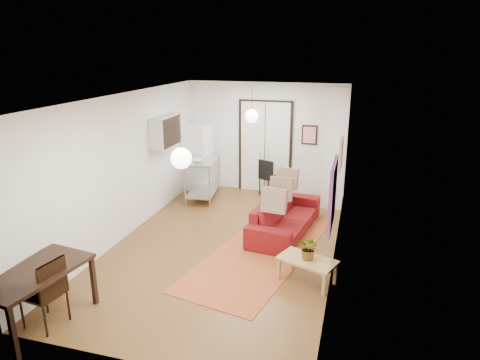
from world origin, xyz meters
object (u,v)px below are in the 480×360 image
(fridge, at_px, (199,157))
(black_side_chair, at_px, (271,173))
(kitchen_counter, at_px, (203,172))
(sofa, at_px, (285,217))
(dining_chair_near, at_px, (47,283))
(coffee_table, at_px, (307,262))
(dining_chair_far, at_px, (47,283))
(dining_table, at_px, (34,277))

(fridge, relative_size, black_side_chair, 1.83)
(kitchen_counter, relative_size, fridge, 0.81)
(sofa, relative_size, dining_chair_near, 2.31)
(coffee_table, distance_m, fridge, 5.44)
(dining_chair_far, height_order, black_side_chair, dining_chair_far)
(dining_table, xyz_separation_m, dining_chair_near, (0.11, 0.10, -0.14))
(sofa, distance_m, dining_table, 4.92)
(dining_table, bearing_deg, dining_chair_far, 44.06)
(coffee_table, height_order, dining_table, dining_table)
(sofa, height_order, fridge, fridge)
(sofa, bearing_deg, black_side_chair, 26.88)
(sofa, xyz_separation_m, dining_chair_far, (-2.66, -3.94, 0.25))
(fridge, height_order, dining_chair_far, fridge)
(kitchen_counter, bearing_deg, black_side_chair, 19.34)
(sofa, xyz_separation_m, fridge, (-2.77, 2.25, 0.55))
(fridge, distance_m, dining_chair_far, 6.20)
(coffee_table, relative_size, fridge, 0.59)
(sofa, relative_size, kitchen_counter, 1.62)
(coffee_table, relative_size, kitchen_counter, 0.73)
(fridge, xyz_separation_m, dining_chair_far, (0.11, -6.20, -0.30))
(dining_chair_far, bearing_deg, dining_chair_near, 180.00)
(sofa, distance_m, black_side_chair, 2.49)
(coffee_table, bearing_deg, black_side_chair, 109.57)
(fridge, xyz_separation_m, dining_chair_near, (0.11, -6.20, -0.30))
(sofa, distance_m, dining_chair_near, 4.76)
(sofa, relative_size, dining_table, 1.47)
(coffee_table, relative_size, dining_chair_far, 1.03)
(coffee_table, bearing_deg, sofa, 110.42)
(kitchen_counter, bearing_deg, dining_chair_near, -100.74)
(sofa, distance_m, coffee_table, 2.02)
(sofa, xyz_separation_m, black_side_chair, (-0.80, 2.35, 0.23))
(fridge, bearing_deg, coffee_table, -42.02)
(dining_chair_near, distance_m, dining_chair_far, 0.00)
(kitchen_counter, bearing_deg, sofa, -40.35)
(kitchen_counter, height_order, black_side_chair, kitchen_counter)
(fridge, bearing_deg, dining_table, -82.00)
(dining_chair_near, bearing_deg, dining_chair_far, 180.00)
(black_side_chair, bearing_deg, kitchen_counter, 50.74)
(dining_table, bearing_deg, sofa, 55.58)
(fridge, relative_size, dining_chair_far, 1.76)
(black_side_chair, bearing_deg, dining_chair_far, 96.92)
(dining_chair_far, distance_m, black_side_chair, 6.56)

